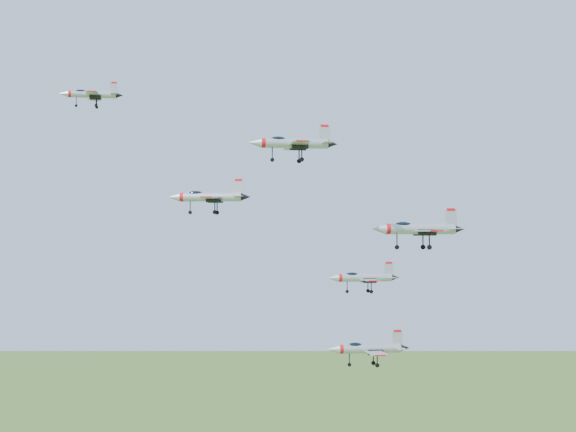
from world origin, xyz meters
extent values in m
cylinder|color=#A8AEB5|center=(-23.65, 13.00, 164.80)|extent=(7.80, 1.14, 1.13)
cone|color=#A8AEB5|center=(-28.33, 12.99, 164.80)|extent=(1.56, 1.13, 1.13)
cone|color=black|center=(-19.14, 13.00, 164.80)|extent=(1.21, 0.96, 0.96)
ellipsoid|color=black|center=(-25.56, 12.99, 165.23)|extent=(1.91, 0.81, 0.72)
cube|color=#A8AEB5|center=(-23.47, 10.57, 164.58)|extent=(2.00, 3.82, 0.12)
cube|color=#A8AEB5|center=(-23.48, 15.42, 164.58)|extent=(2.00, 3.82, 0.12)
cube|color=#A8AEB5|center=(-20.09, 13.00, 165.97)|extent=(1.30, 0.11, 1.82)
cube|color=red|center=(-20.09, 13.00, 166.92)|extent=(0.95, 0.12, 0.30)
cylinder|color=#A8AEB5|center=(-4.63, 1.02, 147.12)|extent=(9.74, 3.62, 1.40)
cone|color=#A8AEB5|center=(-10.28, 2.38, 147.12)|extent=(2.21, 1.81, 1.40)
cone|color=black|center=(0.81, -0.29, 147.12)|extent=(1.74, 1.51, 1.19)
ellipsoid|color=black|center=(-6.93, 1.57, 147.64)|extent=(2.54, 1.53, 0.89)
cube|color=#A8AEB5|center=(-5.12, -1.96, 146.85)|extent=(3.51, 5.18, 0.15)
cube|color=#A8AEB5|center=(-3.72, 3.90, 146.85)|extent=(3.51, 5.18, 0.15)
cube|color=#A8AEB5|center=(-0.34, -0.01, 148.57)|extent=(1.60, 0.50, 2.26)
cube|color=red|center=(-0.34, -0.01, 149.75)|extent=(1.19, 0.42, 0.38)
cylinder|color=#A8AEB5|center=(4.71, -21.41, 153.09)|extent=(8.85, 1.47, 1.27)
cone|color=#A8AEB5|center=(-0.59, -21.29, 153.09)|extent=(1.79, 1.31, 1.27)
cone|color=black|center=(9.80, -21.52, 153.09)|extent=(1.40, 1.11, 1.08)
ellipsoid|color=black|center=(2.55, -21.36, 153.57)|extent=(2.18, 0.96, 0.81)
cube|color=#A8AEB5|center=(4.84, -24.16, 152.85)|extent=(2.35, 4.36, 0.14)
cube|color=#A8AEB5|center=(4.96, -18.67, 152.85)|extent=(2.35, 4.36, 0.14)
cube|color=#A8AEB5|center=(8.72, -21.50, 154.42)|extent=(1.47, 0.15, 2.06)
cube|color=red|center=(8.72, -21.50, 155.50)|extent=(1.08, 0.16, 0.34)
cylinder|color=#A8AEB5|center=(20.74, 2.70, 134.19)|extent=(8.92, 1.47, 1.28)
cone|color=#A8AEB5|center=(15.40, 2.81, 134.19)|extent=(1.81, 1.32, 1.28)
cone|color=black|center=(25.88, 2.59, 134.19)|extent=(1.41, 1.12, 1.09)
ellipsoid|color=black|center=(18.57, 2.75, 134.68)|extent=(2.19, 0.97, 0.82)
cube|color=#A8AEB5|center=(20.88, -0.07, 133.95)|extent=(2.36, 4.40, 0.14)
cube|color=#A8AEB5|center=(21.00, 5.46, 133.95)|extent=(2.36, 4.40, 0.14)
cube|color=#A8AEB5|center=(24.79, 2.62, 135.53)|extent=(1.48, 0.15, 2.08)
cube|color=red|center=(24.79, 2.62, 136.62)|extent=(1.09, 0.16, 0.35)
cylinder|color=#A8AEB5|center=(23.69, -16.09, 141.95)|extent=(10.28, 1.73, 1.48)
cone|color=#A8AEB5|center=(17.55, -16.24, 141.95)|extent=(2.08, 1.53, 1.48)
cone|color=black|center=(29.61, -15.94, 141.95)|extent=(1.62, 1.30, 1.26)
ellipsoid|color=black|center=(21.19, -16.15, 142.51)|extent=(2.53, 1.13, 0.94)
cube|color=#A8AEB5|center=(24.00, -19.27, 141.66)|extent=(2.74, 5.07, 0.16)
cube|color=#A8AEB5|center=(23.84, -12.90, 141.66)|extent=(2.74, 5.07, 0.16)
cube|color=#A8AEB5|center=(28.36, -15.97, 143.49)|extent=(1.71, 0.18, 2.39)
cube|color=red|center=(28.36, -15.97, 144.74)|extent=(1.26, 0.19, 0.40)
cylinder|color=#A8AEB5|center=(20.39, -1.44, 123.21)|extent=(9.93, 1.68, 1.43)
cone|color=#A8AEB5|center=(14.45, -1.29, 123.21)|extent=(2.02, 1.48, 1.43)
cone|color=black|center=(26.11, -1.58, 123.21)|extent=(1.57, 1.25, 1.22)
ellipsoid|color=black|center=(17.97, -1.38, 123.75)|extent=(2.45, 1.09, 0.91)
cube|color=#A8AEB5|center=(20.53, -4.52, 122.94)|extent=(2.65, 4.90, 0.15)
cube|color=#A8AEB5|center=(20.69, 1.64, 122.94)|extent=(2.65, 4.90, 0.15)
cube|color=#A8AEB5|center=(24.90, -1.55, 124.70)|extent=(1.65, 0.17, 2.31)
cube|color=red|center=(24.90, -1.55, 125.91)|extent=(1.21, 0.18, 0.38)
camera|label=1|loc=(-13.84, -124.50, 140.63)|focal=50.00mm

